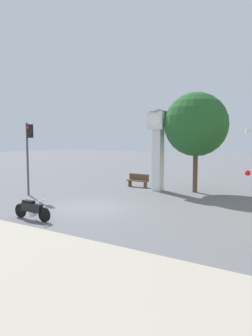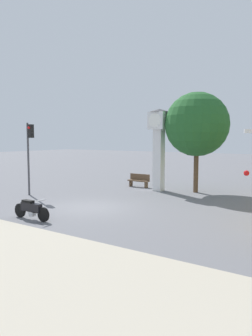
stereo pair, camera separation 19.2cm
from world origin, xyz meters
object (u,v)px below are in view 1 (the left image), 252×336
at_px(motorcycle, 32,209).
at_px(street_tree, 196,125).
at_px(clock_tower, 158,137).
at_px(traffic_light, 29,146).
at_px(bench, 138,180).

height_order(motorcycle, street_tree, street_tree).
xyz_separation_m(motorcycle, clock_tower, (0.78, 9.85, 3.10)).
relative_size(clock_tower, traffic_light, 1.22).
xyz_separation_m(clock_tower, bench, (-1.93, 0.63, -3.05)).
height_order(motorcycle, clock_tower, clock_tower).
bearing_deg(street_tree, clock_tower, -162.31).
height_order(traffic_light, bench, traffic_light).
height_order(traffic_light, street_tree, street_tree).
relative_size(street_tree, bench, 3.97).
relative_size(motorcycle, traffic_light, 0.48).
bearing_deg(traffic_light, clock_tower, 46.77).
relative_size(motorcycle, bench, 1.30).
bearing_deg(bench, clock_tower, -18.23).
relative_size(traffic_light, bench, 2.74).
distance_m(traffic_light, street_tree, 10.42).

